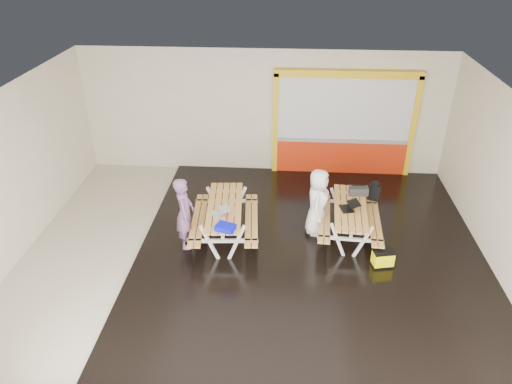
# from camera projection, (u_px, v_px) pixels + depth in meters

# --- Properties ---
(room) EXTENTS (10.02, 8.02, 3.52)m
(room) POSITION_uv_depth(u_px,v_px,m) (253.00, 182.00, 9.60)
(room) COLOR beige
(room) RESTS_ON ground
(deck) EXTENTS (7.50, 7.98, 0.05)m
(deck) POSITION_uv_depth(u_px,v_px,m) (310.00, 253.00, 10.38)
(deck) COLOR black
(deck) RESTS_ON room
(kiosk) EXTENTS (3.88, 0.16, 3.00)m
(kiosk) POSITION_uv_depth(u_px,v_px,m) (343.00, 126.00, 13.03)
(kiosk) COLOR red
(kiosk) RESTS_ON room
(picnic_table_left) EXTENTS (1.61, 2.26, 0.86)m
(picnic_table_left) POSITION_uv_depth(u_px,v_px,m) (225.00, 214.00, 10.59)
(picnic_table_left) COLOR tan
(picnic_table_left) RESTS_ON deck
(picnic_table_right) EXTENTS (1.51, 2.12, 0.81)m
(picnic_table_right) POSITION_uv_depth(u_px,v_px,m) (350.00, 214.00, 10.65)
(picnic_table_right) COLOR tan
(picnic_table_right) RESTS_ON deck
(person_left) EXTENTS (0.46, 0.64, 1.65)m
(person_left) POSITION_uv_depth(u_px,v_px,m) (185.00, 213.00, 10.16)
(person_left) COLOR #6F4E73
(person_left) RESTS_ON deck
(person_right) EXTENTS (0.62, 0.85, 1.60)m
(person_right) POSITION_uv_depth(u_px,v_px,m) (318.00, 202.00, 10.65)
(person_right) COLOR white
(person_right) RESTS_ON deck
(laptop_left) EXTENTS (0.46, 0.44, 0.16)m
(laptop_left) POSITION_uv_depth(u_px,v_px,m) (220.00, 212.00, 10.17)
(laptop_left) COLOR silver
(laptop_left) RESTS_ON picnic_table_left
(laptop_right) EXTENTS (0.47, 0.44, 0.17)m
(laptop_right) POSITION_uv_depth(u_px,v_px,m) (349.00, 207.00, 10.45)
(laptop_right) COLOR black
(laptop_right) RESTS_ON picnic_table_right
(blue_pouch) EXTENTS (0.45, 0.38, 0.11)m
(blue_pouch) POSITION_uv_depth(u_px,v_px,m) (225.00, 227.00, 9.66)
(blue_pouch) COLOR #080CD6
(blue_pouch) RESTS_ON picnic_table_left
(toolbox) EXTENTS (0.44, 0.23, 0.25)m
(toolbox) POSITION_uv_depth(u_px,v_px,m) (359.00, 191.00, 10.99)
(toolbox) COLOR black
(toolbox) RESTS_ON picnic_table_right
(backpack) EXTENTS (0.32, 0.27, 0.47)m
(backpack) POSITION_uv_depth(u_px,v_px,m) (375.00, 191.00, 11.32)
(backpack) COLOR black
(backpack) RESTS_ON picnic_table_right
(dark_case) EXTENTS (0.41, 0.33, 0.14)m
(dark_case) POSITION_uv_depth(u_px,v_px,m) (327.00, 232.00, 10.92)
(dark_case) COLOR black
(dark_case) RESTS_ON deck
(fluke_bag) EXTENTS (0.48, 0.37, 0.38)m
(fluke_bag) POSITION_uv_depth(u_px,v_px,m) (383.00, 258.00, 9.87)
(fluke_bag) COLOR black
(fluke_bag) RESTS_ON deck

